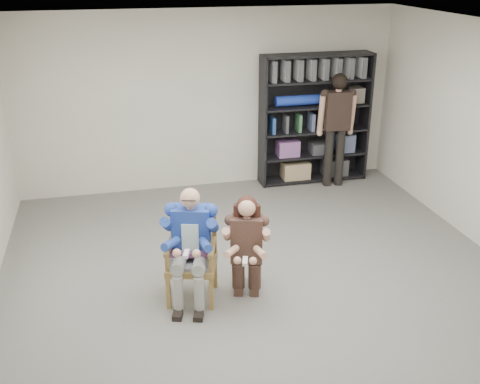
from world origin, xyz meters
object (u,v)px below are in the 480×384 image
object	(u,v)px
bookshelf	(315,119)
seated_man	(191,245)
kneeling_woman	(247,249)
standing_man	(336,131)
armchair	(192,258)

from	to	relation	value
bookshelf	seated_man	bearing A→B (deg)	-129.60
kneeling_woman	seated_man	bearing A→B (deg)	-175.06
bookshelf	standing_man	size ratio (longest dim) A/B	1.15
seated_man	standing_man	xyz separation A→B (m)	(2.78, 2.76, 0.27)
bookshelf	standing_man	world-z (taller)	bookshelf
standing_man	bookshelf	bearing A→B (deg)	135.68
armchair	standing_man	world-z (taller)	standing_man
kneeling_woman	bookshelf	size ratio (longest dim) A/B	0.57
armchair	seated_man	size ratio (longest dim) A/B	0.77
armchair	bookshelf	distance (m)	4.00
standing_man	seated_man	bearing A→B (deg)	-129.94
seated_man	standing_man	bearing A→B (deg)	61.39
armchair	standing_man	xyz separation A→B (m)	(2.78, 2.76, 0.42)
kneeling_woman	standing_man	size ratio (longest dim) A/B	0.65
seated_man	kneeling_woman	bearing A→B (deg)	4.94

